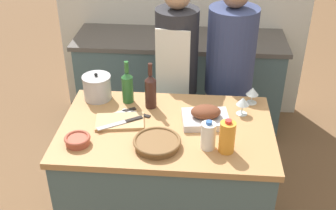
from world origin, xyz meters
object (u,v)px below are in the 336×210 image
wine_glass_right (252,92)px  condiment_bottle_extra (229,23)px  condiment_bottle_short (224,29)px  cutting_board (120,121)px  condiment_bottle_tall (180,29)px  juice_jug (227,137)px  roasting_pan (206,116)px  person_cook_aproned (176,77)px  wicker_basket (157,143)px  wine_bottle_green (151,90)px  mixing_bowl (78,140)px  person_cook_guest (229,77)px  stock_pot (97,87)px  knife_paring (137,114)px  knife_bread (123,112)px  wine_bottle_dark (127,86)px  knife_chef (122,123)px  wine_glass_left (243,102)px  milk_jug (208,136)px

wine_glass_right → condiment_bottle_extra: 1.29m
condiment_bottle_short → condiment_bottle_extra: size_ratio=0.79×
cutting_board → condiment_bottle_tall: 1.42m
juice_jug → cutting_board: bearing=160.2°
roasting_pan → person_cook_aproned: bearing=108.5°
wicker_basket → wine_bottle_green: (-0.09, 0.43, 0.10)m
juice_jug → wine_glass_right: (0.19, 0.54, -0.01)m
condiment_bottle_short → mixing_bowl: bearing=-117.2°
wicker_basket → wine_glass_right: size_ratio=2.39×
mixing_bowl → person_cook_guest: (0.90, 0.97, -0.06)m
condiment_bottle_short → person_cook_aproned: 0.87m
cutting_board → condiment_bottle_short: bearing=65.3°
stock_pot → person_cook_guest: 1.02m
condiment_bottle_extra → stock_pot: bearing=-125.5°
condiment_bottle_extra → knife_paring: bearing=-113.4°
juice_jug → knife_bread: 0.74m
wine_bottle_green → knife_paring: size_ratio=1.60×
juice_jug → wine_bottle_green: bearing=137.3°
mixing_bowl → condiment_bottle_tall: bearing=73.2°
condiment_bottle_extra → wine_bottle_dark: bearing=-118.5°
juice_jug → condiment_bottle_extra: 1.83m
roasting_pan → knife_chef: size_ratio=1.16×
roasting_pan → knife_chef: 0.51m
roasting_pan → wine_bottle_dark: size_ratio=1.05×
wine_glass_left → condiment_bottle_extra: 1.43m
wine_glass_left → condiment_bottle_tall: size_ratio=0.57×
condiment_bottle_tall → person_cook_aproned: size_ratio=0.13×
stock_pot → wicker_basket: bearing=-48.3°
roasting_pan → condiment_bottle_short: (0.16, 1.44, 0.02)m
wine_glass_left → knife_bread: size_ratio=0.67×
stock_pot → wine_bottle_dark: 0.21m
wicker_basket → wine_glass_left: (0.50, 0.39, 0.06)m
roasting_pan → knife_bread: 0.54m
wicker_basket → knife_chef: (-0.24, 0.20, -0.01)m
wine_bottle_green → person_cook_aproned: (0.14, 0.50, -0.16)m
wine_bottle_green → person_cook_aproned: bearing=75.0°
condiment_bottle_tall → condiment_bottle_extra: size_ratio=1.09×
juice_jug → person_cook_aproned: 1.01m
juice_jug → condiment_bottle_extra: (0.09, 1.83, -0.02)m
juice_jug → wine_glass_left: 0.41m
cutting_board → mixing_bowl: (-0.20, -0.24, 0.02)m
mixing_bowl → milk_jug: (0.74, 0.03, 0.05)m
condiment_bottle_extra → cutting_board: bearing=-114.7°
milk_jug → person_cook_guest: size_ratio=0.11×
mixing_bowl → knife_bread: 0.41m
stock_pot → knife_paring: stock_pot is taller
cutting_board → knife_chef: bearing=-58.6°
condiment_bottle_extra → milk_jug: bearing=-96.1°
wicker_basket → knife_chef: bearing=140.4°
wine_bottle_green → knife_bread: size_ratio=1.74×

